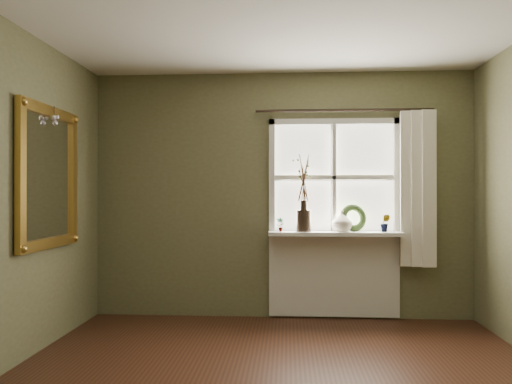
{
  "coord_description": "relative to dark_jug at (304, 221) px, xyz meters",
  "views": [
    {
      "loc": [
        0.06,
        -3.06,
        1.31
      ],
      "look_at": [
        -0.23,
        1.55,
        1.33
      ],
      "focal_mm": 35.0,
      "sensor_mm": 36.0,
      "label": 1
    }
  ],
  "objects": [
    {
      "name": "curtain_rod",
      "position": [
        0.42,
        0.05,
        1.15
      ],
      "size": [
        1.84,
        0.03,
        0.03
      ],
      "primitive_type": "cylinder",
      "rotation": [
        0.0,
        1.57,
        0.0
      ],
      "color": "black",
      "rests_on": "wall_back"
    },
    {
      "name": "window_sill",
      "position": [
        0.32,
        0.0,
        -0.13
      ],
      "size": [
        1.36,
        0.26,
        0.04
      ],
      "primitive_type": "cube",
      "color": "silver",
      "rests_on": "wall_back"
    },
    {
      "name": "potted_plant_right",
      "position": [
        0.83,
        0.0,
        -0.02
      ],
      "size": [
        0.12,
        0.11,
        0.18
      ],
      "primitive_type": "imported",
      "rotation": [
        0.0,
        0.0,
        -0.31
      ],
      "color": "#2F451F",
      "rests_on": "window_sill"
    },
    {
      "name": "wall_back",
      "position": [
        -0.23,
        0.18,
        0.27
      ],
      "size": [
        4.0,
        0.1,
        2.6
      ],
      "primitive_type": "cube",
      "color": "#626241",
      "rests_on": "ground"
    },
    {
      "name": "dark_jug",
      "position": [
        0.0,
        0.0,
        0.0
      ],
      "size": [
        0.2,
        0.2,
        0.22
      ],
      "primitive_type": "cylinder",
      "rotation": [
        0.0,
        0.0,
        -0.42
      ],
      "color": "black",
      "rests_on": "window_sill"
    },
    {
      "name": "curtain",
      "position": [
        1.16,
        0.01,
        0.33
      ],
      "size": [
        0.36,
        0.12,
        1.59
      ],
      "primitive_type": "cube",
      "color": "silver",
      "rests_on": "wall_back"
    },
    {
      "name": "cream_vase",
      "position": [
        0.4,
        0.0,
        -0.0
      ],
      "size": [
        0.25,
        0.25,
        0.22
      ],
      "primitive_type": "imported",
      "rotation": [
        0.0,
        0.0,
        0.24
      ],
      "color": "silver",
      "rests_on": "window_sill"
    },
    {
      "name": "wall_front",
      "position": [
        -0.23,
        -4.42,
        0.27
      ],
      "size": [
        4.0,
        0.1,
        2.6
      ],
      "primitive_type": "cube",
      "color": "#626241",
      "rests_on": "ground"
    },
    {
      "name": "potted_plant_left",
      "position": [
        -0.24,
        0.0,
        -0.04
      ],
      "size": [
        0.08,
        0.06,
        0.15
      ],
      "primitive_type": "imported",
      "rotation": [
        0.0,
        0.0,
        0.15
      ],
      "color": "#2F451F",
      "rests_on": "window_sill"
    },
    {
      "name": "wreath",
      "position": [
        0.51,
        0.04,
        -0.0
      ],
      "size": [
        0.31,
        0.21,
        0.3
      ],
      "primitive_type": "torus",
      "rotation": [
        1.36,
        0.0,
        0.31
      ],
      "color": "#2F451F",
      "rests_on": "window_sill"
    },
    {
      "name": "gilt_mirror",
      "position": [
        -2.19,
        -1.05,
        0.42
      ],
      "size": [
        0.1,
        1.01,
        1.21
      ],
      "color": "white",
      "rests_on": "wall_left"
    },
    {
      "name": "window_apron",
      "position": [
        0.32,
        0.11,
        -0.57
      ],
      "size": [
        1.36,
        0.04,
        0.88
      ],
      "primitive_type": "cube",
      "color": "silver",
      "rests_on": "ground"
    },
    {
      "name": "window_frame",
      "position": [
        0.32,
        0.11,
        0.45
      ],
      "size": [
        1.36,
        0.06,
        1.24
      ],
      "color": "silver",
      "rests_on": "wall_back"
    }
  ]
}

